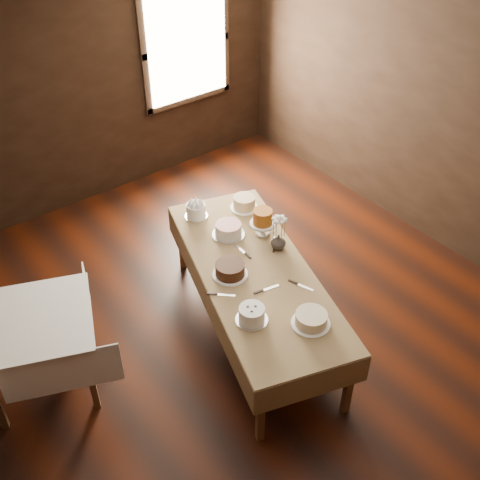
# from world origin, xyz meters

# --- Properties ---
(floor) EXTENTS (5.00, 6.00, 0.01)m
(floor) POSITION_xyz_m (0.00, 0.00, 0.00)
(floor) COLOR black
(floor) RESTS_ON ground
(ceiling) EXTENTS (5.00, 6.00, 0.01)m
(ceiling) POSITION_xyz_m (0.00, 0.00, 2.80)
(ceiling) COLOR beige
(ceiling) RESTS_ON wall_back
(wall_back) EXTENTS (5.00, 0.02, 2.80)m
(wall_back) POSITION_xyz_m (0.00, 3.00, 1.40)
(wall_back) COLOR black
(wall_back) RESTS_ON ground
(wall_right) EXTENTS (0.02, 6.00, 2.80)m
(wall_right) POSITION_xyz_m (2.50, 0.00, 1.40)
(wall_right) COLOR black
(wall_right) RESTS_ON ground
(window) EXTENTS (1.10, 0.05, 1.30)m
(window) POSITION_xyz_m (1.30, 2.94, 1.60)
(window) COLOR #FFEABF
(window) RESTS_ON wall_back
(display_table) EXTENTS (1.62, 2.58, 0.75)m
(display_table) POSITION_xyz_m (-0.00, -0.02, 0.69)
(display_table) COLOR #4E321C
(display_table) RESTS_ON ground
(side_table) EXTENTS (1.20, 1.20, 0.78)m
(side_table) POSITION_xyz_m (-1.80, 0.58, 0.68)
(side_table) COLOR #4E321C
(side_table) RESTS_ON ground
(cake_meringue) EXTENTS (0.27, 0.27, 0.15)m
(cake_meringue) POSITION_xyz_m (0.04, 0.96, 0.82)
(cake_meringue) COLOR silver
(cake_meringue) RESTS_ON display_table
(cake_speckled) EXTENTS (0.28, 0.28, 0.13)m
(cake_speckled) POSITION_xyz_m (0.51, 0.79, 0.81)
(cake_speckled) COLOR white
(cake_speckled) RESTS_ON display_table
(cake_lattice) EXTENTS (0.33, 0.33, 0.12)m
(cake_lattice) POSITION_xyz_m (0.12, 0.53, 0.80)
(cake_lattice) COLOR silver
(cake_lattice) RESTS_ON display_table
(cake_caramel) EXTENTS (0.26, 0.26, 0.28)m
(cake_caramel) POSITION_xyz_m (0.38, 0.35, 0.87)
(cake_caramel) COLOR white
(cake_caramel) RESTS_ON display_table
(cake_chocolate) EXTENTS (0.31, 0.31, 0.12)m
(cake_chocolate) POSITION_xyz_m (-0.21, 0.07, 0.80)
(cake_chocolate) COLOR white
(cake_chocolate) RESTS_ON display_table
(cake_swirl) EXTENTS (0.27, 0.27, 0.14)m
(cake_swirl) POSITION_xyz_m (-0.40, -0.48, 0.81)
(cake_swirl) COLOR silver
(cake_swirl) RESTS_ON display_table
(cake_cream) EXTENTS (0.32, 0.32, 0.11)m
(cake_cream) POSITION_xyz_m (-0.06, -0.79, 0.80)
(cake_cream) COLOR white
(cake_cream) RESTS_ON display_table
(cake_server_a) EXTENTS (0.24, 0.07, 0.01)m
(cake_server_a) POSITION_xyz_m (-0.03, -0.28, 0.75)
(cake_server_a) COLOR silver
(cake_server_a) RESTS_ON display_table
(cake_server_b) EXTENTS (0.11, 0.23, 0.01)m
(cake_server_b) POSITION_xyz_m (0.20, -0.46, 0.75)
(cake_server_b) COLOR silver
(cake_server_b) RESTS_ON display_table
(cake_server_c) EXTENTS (0.03, 0.24, 0.01)m
(cake_server_c) POSITION_xyz_m (0.07, 0.29, 0.75)
(cake_server_c) COLOR silver
(cake_server_c) RESTS_ON display_table
(cake_server_d) EXTENTS (0.18, 0.19, 0.01)m
(cake_server_d) POSITION_xyz_m (0.40, 0.19, 0.75)
(cake_server_d) COLOR silver
(cake_server_d) RESTS_ON display_table
(cake_server_e) EXTENTS (0.19, 0.18, 0.01)m
(cake_server_e) POSITION_xyz_m (-0.39, -0.12, 0.75)
(cake_server_e) COLOR silver
(cake_server_e) RESTS_ON display_table
(flower_vase) EXTENTS (0.19, 0.19, 0.15)m
(flower_vase) POSITION_xyz_m (0.36, 0.09, 0.82)
(flower_vase) COLOR #2D2823
(flower_vase) RESTS_ON display_table
(flower_bouquet) EXTENTS (0.14, 0.14, 0.20)m
(flower_bouquet) POSITION_xyz_m (0.36, 0.09, 1.01)
(flower_bouquet) COLOR white
(flower_bouquet) RESTS_ON flower_vase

